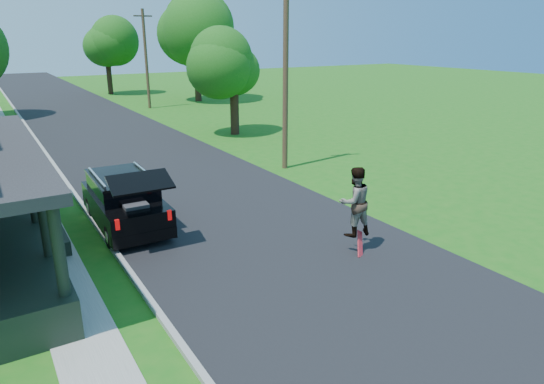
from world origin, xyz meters
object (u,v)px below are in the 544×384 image
utility_pole_near (286,62)px  skateboarder (355,202)px  black_suv (125,201)px  tree_right_near (233,62)px

utility_pole_near → skateboarder: bearing=-93.3°
black_suv → tree_right_near: bearing=51.1°
tree_right_near → black_suv: bearing=-130.1°
tree_right_near → utility_pole_near: size_ratio=0.71×
tree_right_near → utility_pole_near: 8.48m
black_suv → tree_right_near: 15.62m
black_suv → skateboarder: bearing=-45.0°
skateboarder → tree_right_near: 17.72m
tree_right_near → utility_pole_near: utility_pole_near is taller
black_suv → skateboarder: size_ratio=2.43×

